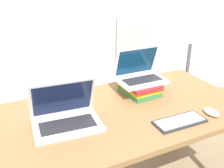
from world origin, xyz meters
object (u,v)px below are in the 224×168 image
object	(u,v)px
book_stack	(140,87)
wireless_keyboard	(180,121)
laptop_left	(66,116)
mouse	(211,112)
laptop_on_books	(140,74)
mini_fridge	(154,72)

from	to	relation	value
book_stack	wireless_keyboard	size ratio (longest dim) A/B	0.93
laptop_left	mouse	xyz separation A→B (m)	(0.76, -0.26, -0.03)
laptop_on_books	mouse	size ratio (longest dim) A/B	2.99
book_stack	mouse	bearing A→B (deg)	-61.62
laptop_left	book_stack	xyz separation A→B (m)	(0.54, 0.15, -0.01)
book_stack	mini_fridge	distance (m)	0.89
book_stack	wireless_keyboard	distance (m)	0.40
mouse	mini_fridge	xyz separation A→B (m)	(0.35, 1.06, -0.18)
laptop_on_books	mouse	bearing A→B (deg)	-63.99
laptop_left	wireless_keyboard	xyz separation A→B (m)	(0.55, -0.26, -0.04)
mini_fridge	mouse	bearing A→B (deg)	-108.27
wireless_keyboard	book_stack	bearing A→B (deg)	90.99
laptop_left	wireless_keyboard	size ratio (longest dim) A/B	1.27
laptop_left	laptop_on_books	bearing A→B (deg)	17.07
laptop_left	laptop_on_books	distance (m)	0.58
mini_fridge	laptop_on_books	bearing A→B (deg)	-131.88
book_stack	wireless_keyboard	bearing A→B (deg)	-89.01
book_stack	mini_fridge	bearing A→B (deg)	48.60
laptop_on_books	mini_fridge	distance (m)	0.89
laptop_left	laptop_on_books	world-z (taller)	laptop_on_books
laptop_left	book_stack	world-z (taller)	laptop_left
laptop_left	mini_fridge	distance (m)	1.39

